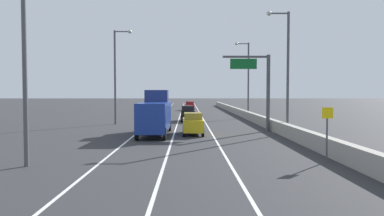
% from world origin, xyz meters
% --- Properties ---
extents(ground_plane, '(320.00, 320.00, 0.00)m').
position_xyz_m(ground_plane, '(0.00, 64.00, 0.00)').
color(ground_plane, '#2D2D30').
extents(lane_stripe_left, '(0.16, 130.00, 0.00)m').
position_xyz_m(lane_stripe_left, '(-5.50, 55.00, 0.00)').
color(lane_stripe_left, silver).
rests_on(lane_stripe_left, ground_plane).
extents(lane_stripe_center, '(0.16, 130.00, 0.00)m').
position_xyz_m(lane_stripe_center, '(-2.00, 55.00, 0.00)').
color(lane_stripe_center, silver).
rests_on(lane_stripe_center, ground_plane).
extents(lane_stripe_right, '(0.16, 130.00, 0.00)m').
position_xyz_m(lane_stripe_right, '(1.50, 55.00, 0.00)').
color(lane_stripe_right, silver).
rests_on(lane_stripe_right, ground_plane).
extents(jersey_barrier_right, '(0.60, 120.00, 1.10)m').
position_xyz_m(jersey_barrier_right, '(7.78, 40.00, 0.55)').
color(jersey_barrier_right, '#9E998E').
rests_on(jersey_barrier_right, ground_plane).
extents(overhead_sign_gantry, '(4.68, 0.36, 7.50)m').
position_xyz_m(overhead_sign_gantry, '(6.44, 30.91, 4.73)').
color(overhead_sign_gantry, '#47474C').
rests_on(overhead_sign_gantry, ground_plane).
extents(speed_advisory_sign, '(0.60, 0.11, 3.00)m').
position_xyz_m(speed_advisory_sign, '(6.88, 15.03, 1.76)').
color(speed_advisory_sign, '#4C4C51').
rests_on(speed_advisory_sign, ground_plane).
extents(lamp_post_right_second, '(2.14, 0.44, 11.24)m').
position_xyz_m(lamp_post_right_second, '(8.23, 28.66, 6.39)').
color(lamp_post_right_second, '#4C4C51').
rests_on(lamp_post_right_second, ground_plane).
extents(lamp_post_right_third, '(2.14, 0.44, 11.24)m').
position_xyz_m(lamp_post_right_third, '(8.06, 49.28, 6.39)').
color(lamp_post_right_third, '#4C4C51').
rests_on(lamp_post_right_third, ground_plane).
extents(lamp_post_left_near, '(2.14, 0.44, 11.24)m').
position_xyz_m(lamp_post_left_near, '(-8.84, 14.04, 6.39)').
color(lamp_post_left_near, '#4C4C51').
rests_on(lamp_post_left_near, ground_plane).
extents(lamp_post_left_mid, '(2.14, 0.44, 11.24)m').
position_xyz_m(lamp_post_left_mid, '(-9.18, 38.79, 6.39)').
color(lamp_post_left_mid, '#4C4C51').
rests_on(lamp_post_left_mid, ground_plane).
extents(car_green_0, '(1.91, 4.39, 2.05)m').
position_xyz_m(car_green_0, '(-6.67, 60.32, 1.02)').
color(car_green_0, '#196033').
rests_on(car_green_0, ground_plane).
extents(car_black_1, '(1.90, 4.47, 2.07)m').
position_xyz_m(car_black_1, '(-0.76, 43.03, 1.03)').
color(car_black_1, black).
rests_on(car_black_1, ground_plane).
extents(car_yellow_2, '(1.90, 4.45, 1.99)m').
position_xyz_m(car_yellow_2, '(-0.28, 28.07, 0.99)').
color(car_yellow_2, gold).
rests_on(car_yellow_2, ground_plane).
extents(car_red_3, '(1.97, 4.43, 1.90)m').
position_xyz_m(car_red_3, '(-0.30, 72.45, 0.95)').
color(car_red_3, red).
rests_on(car_red_3, ground_plane).
extents(box_truck, '(2.54, 8.49, 4.04)m').
position_xyz_m(box_truck, '(-3.67, 27.80, 1.84)').
color(box_truck, navy).
rests_on(box_truck, ground_plane).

